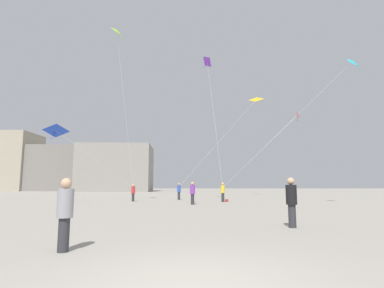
{
  "coord_description": "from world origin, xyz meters",
  "views": [
    {
      "loc": [
        -0.03,
        -4.88,
        1.48
      ],
      "look_at": [
        0.0,
        20.78,
        4.96
      ],
      "focal_mm": 28.65,
      "sensor_mm": 36.0,
      "label": 1
    }
  ],
  "objects_px": {
    "person_in_green": "(192,192)",
    "kite_lime_diamond": "(116,32)",
    "person_in_purple": "(192,192)",
    "handbag_beside_flyer": "(226,201)",
    "building_right_hall": "(117,169)",
    "kite_cyan_diamond": "(349,65)",
    "person_in_blue": "(179,191)",
    "kite_violet_delta": "(207,64)",
    "person_in_black": "(291,200)",
    "person_in_yellow": "(222,191)",
    "building_centre_hall": "(63,169)",
    "kite_amber_delta": "(255,101)",
    "person_in_grey": "(65,211)",
    "person_in_red": "(133,192)",
    "kite_cobalt_delta": "(56,131)",
    "kite_crimson_delta": "(296,117)"
  },
  "relations": [
    {
      "from": "person_in_blue",
      "to": "person_in_purple",
      "type": "bearing_deg",
      "value": -152.94
    },
    {
      "from": "kite_lime_diamond",
      "to": "building_right_hall",
      "type": "xyz_separation_m",
      "value": [
        -12.14,
        51.35,
        -9.59
      ]
    },
    {
      "from": "person_in_red",
      "to": "person_in_blue",
      "type": "relative_size",
      "value": 0.93
    },
    {
      "from": "person_in_yellow",
      "to": "person_in_black",
      "type": "xyz_separation_m",
      "value": [
        0.76,
        -17.01,
        0.01
      ]
    },
    {
      "from": "kite_violet_delta",
      "to": "kite_amber_delta",
      "type": "height_order",
      "value": "kite_violet_delta"
    },
    {
      "from": "person_in_green",
      "to": "kite_cobalt_delta",
      "type": "bearing_deg",
      "value": -51.3
    },
    {
      "from": "person_in_green",
      "to": "person_in_purple",
      "type": "bearing_deg",
      "value": 28.1
    },
    {
      "from": "person_in_yellow",
      "to": "person_in_purple",
      "type": "distance_m",
      "value": 4.7
    },
    {
      "from": "person_in_yellow",
      "to": "person_in_red",
      "type": "relative_size",
      "value": 1.08
    },
    {
      "from": "kite_amber_delta",
      "to": "person_in_grey",
      "type": "bearing_deg",
      "value": -108.65
    },
    {
      "from": "person_in_green",
      "to": "handbag_beside_flyer",
      "type": "height_order",
      "value": "person_in_green"
    },
    {
      "from": "person_in_blue",
      "to": "building_centre_hall",
      "type": "relative_size",
      "value": 0.09
    },
    {
      "from": "kite_cobalt_delta",
      "to": "person_in_black",
      "type": "bearing_deg",
      "value": -43.19
    },
    {
      "from": "person_in_red",
      "to": "kite_amber_delta",
      "type": "relative_size",
      "value": 0.13
    },
    {
      "from": "person_in_green",
      "to": "kite_lime_diamond",
      "type": "xyz_separation_m",
      "value": [
        -6.86,
        -1.03,
        14.35
      ]
    },
    {
      "from": "person_in_green",
      "to": "kite_amber_delta",
      "type": "height_order",
      "value": "kite_amber_delta"
    },
    {
      "from": "person_in_purple",
      "to": "handbag_beside_flyer",
      "type": "bearing_deg",
      "value": -99.98
    },
    {
      "from": "person_in_blue",
      "to": "person_in_purple",
      "type": "distance_m",
      "value": 8.12
    },
    {
      "from": "person_in_red",
      "to": "building_right_hall",
      "type": "xyz_separation_m",
      "value": [
        -13.42,
        48.32,
        4.8
      ]
    },
    {
      "from": "person_in_green",
      "to": "building_centre_hall",
      "type": "relative_size",
      "value": 0.09
    },
    {
      "from": "kite_cyan_diamond",
      "to": "building_centre_hall",
      "type": "height_order",
      "value": "building_centre_hall"
    },
    {
      "from": "kite_crimson_delta",
      "to": "person_in_red",
      "type": "bearing_deg",
      "value": -161.93
    },
    {
      "from": "person_in_grey",
      "to": "building_right_hall",
      "type": "bearing_deg",
      "value": 137.55
    },
    {
      "from": "person_in_purple",
      "to": "kite_cyan_diamond",
      "type": "distance_m",
      "value": 15.54
    },
    {
      "from": "kite_cobalt_delta",
      "to": "kite_cyan_diamond",
      "type": "height_order",
      "value": "kite_cyan_diamond"
    },
    {
      "from": "person_in_purple",
      "to": "building_centre_hall",
      "type": "bearing_deg",
      "value": -31.12
    },
    {
      "from": "person_in_yellow",
      "to": "person_in_grey",
      "type": "height_order",
      "value": "person_in_yellow"
    },
    {
      "from": "kite_lime_diamond",
      "to": "kite_cyan_diamond",
      "type": "bearing_deg",
      "value": -11.43
    },
    {
      "from": "person_in_grey",
      "to": "kite_violet_delta",
      "type": "height_order",
      "value": "kite_violet_delta"
    },
    {
      "from": "kite_violet_delta",
      "to": "kite_lime_diamond",
      "type": "xyz_separation_m",
      "value": [
        -8.5,
        -4.88,
        0.99
      ]
    },
    {
      "from": "person_in_grey",
      "to": "kite_amber_delta",
      "type": "relative_size",
      "value": 0.13
    },
    {
      "from": "person_in_yellow",
      "to": "kite_amber_delta",
      "type": "height_order",
      "value": "kite_amber_delta"
    },
    {
      "from": "person_in_yellow",
      "to": "person_in_purple",
      "type": "relative_size",
      "value": 0.99
    },
    {
      "from": "kite_cyan_diamond",
      "to": "person_in_blue",
      "type": "bearing_deg",
      "value": 143.21
    },
    {
      "from": "person_in_yellow",
      "to": "kite_amber_delta",
      "type": "bearing_deg",
      "value": 49.76
    },
    {
      "from": "person_in_grey",
      "to": "kite_cyan_diamond",
      "type": "height_order",
      "value": "kite_cyan_diamond"
    },
    {
      "from": "building_right_hall",
      "to": "handbag_beside_flyer",
      "type": "distance_m",
      "value": 54.26
    },
    {
      "from": "person_in_black",
      "to": "person_in_yellow",
      "type": "bearing_deg",
      "value": -14.79
    },
    {
      "from": "person_in_blue",
      "to": "building_centre_hall",
      "type": "bearing_deg",
      "value": 49.8
    },
    {
      "from": "kite_cyan_diamond",
      "to": "handbag_beside_flyer",
      "type": "bearing_deg",
      "value": 146.31
    },
    {
      "from": "person_in_red",
      "to": "kite_lime_diamond",
      "type": "distance_m",
      "value": 14.76
    },
    {
      "from": "building_centre_hall",
      "to": "kite_cobalt_delta",
      "type": "bearing_deg",
      "value": -67.68
    },
    {
      "from": "person_in_green",
      "to": "building_centre_hall",
      "type": "xyz_separation_m",
      "value": [
        -36.99,
        60.6,
        5.2
      ]
    },
    {
      "from": "kite_amber_delta",
      "to": "kite_lime_diamond",
      "type": "bearing_deg",
      "value": -134.27
    },
    {
      "from": "person_in_green",
      "to": "kite_crimson_delta",
      "type": "distance_m",
      "value": 16.71
    },
    {
      "from": "kite_cobalt_delta",
      "to": "person_in_red",
      "type": "bearing_deg",
      "value": 36.28
    },
    {
      "from": "person_in_green",
      "to": "kite_lime_diamond",
      "type": "height_order",
      "value": "kite_lime_diamond"
    },
    {
      "from": "kite_cobalt_delta",
      "to": "building_centre_hall",
      "type": "xyz_separation_m",
      "value": [
        -25.76,
        62.76,
        0.2
      ]
    },
    {
      "from": "kite_violet_delta",
      "to": "kite_cobalt_delta",
      "type": "distance_m",
      "value": 16.49
    },
    {
      "from": "person_in_purple",
      "to": "kite_cobalt_delta",
      "type": "distance_m",
      "value": 12.3
    }
  ]
}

